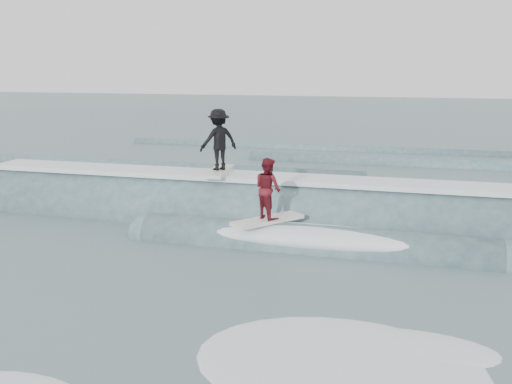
# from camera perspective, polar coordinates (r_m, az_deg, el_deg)

# --- Properties ---
(ground) EXTENTS (160.00, 160.00, 0.00)m
(ground) POSITION_cam_1_polar(r_m,az_deg,el_deg) (10.96, -8.26, -11.97)
(ground) COLOR #425B60
(ground) RESTS_ON ground
(breaking_wave) EXTENTS (24.15, 4.10, 2.64)m
(breaking_wave) POSITION_cam_1_polar(r_m,az_deg,el_deg) (16.71, 1.38, -3.09)
(breaking_wave) COLOR #37535D
(breaking_wave) RESTS_ON ground
(surfer_black) EXTENTS (1.30, 2.05, 1.91)m
(surfer_black) POSITION_cam_1_polar(r_m,az_deg,el_deg) (16.96, -3.76, 5.02)
(surfer_black) COLOR silver
(surfer_black) RESTS_ON ground
(surfer_red) EXTENTS (1.67, 1.91, 1.67)m
(surfer_red) POSITION_cam_1_polar(r_m,az_deg,el_deg) (14.46, 1.19, -0.06)
(surfer_red) COLOR silver
(surfer_red) RESTS_ON ground
(whitewater) EXTENTS (12.68, 5.05, 0.10)m
(whitewater) POSITION_cam_1_polar(r_m,az_deg,el_deg) (8.96, 0.33, -17.74)
(whitewater) COLOR white
(whitewater) RESTS_ON ground
(far_swells) EXTENTS (37.98, 8.65, 0.80)m
(far_swells) POSITION_cam_1_polar(r_m,az_deg,el_deg) (27.44, 6.78, 2.90)
(far_swells) COLOR #37535D
(far_swells) RESTS_ON ground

